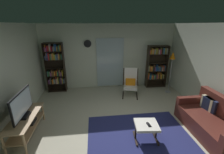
% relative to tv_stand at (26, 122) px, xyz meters
% --- Properties ---
extents(ground_plane, '(7.02, 7.02, 0.00)m').
position_rel_tv_stand_xyz_m(ground_plane, '(2.29, -0.08, -0.34)').
color(ground_plane, '#B7B19B').
extents(wall_back, '(5.60, 0.06, 2.60)m').
position_rel_tv_stand_xyz_m(wall_back, '(2.29, 2.82, 0.96)').
color(wall_back, silver).
rests_on(wall_back, ground).
extents(glass_door_panel, '(1.10, 0.01, 2.00)m').
position_rel_tv_stand_xyz_m(glass_door_panel, '(2.33, 2.75, 0.71)').
color(glass_door_panel, silver).
extents(area_rug, '(2.46, 1.80, 0.01)m').
position_rel_tv_stand_xyz_m(area_rug, '(2.68, -0.37, -0.34)').
color(area_rug, navy).
rests_on(area_rug, ground).
extents(tv_stand, '(0.49, 1.31, 0.52)m').
position_rel_tv_stand_xyz_m(tv_stand, '(0.00, 0.00, 0.00)').
color(tv_stand, tan).
rests_on(tv_stand, ground).
extents(television, '(0.20, 0.96, 0.62)m').
position_rel_tv_stand_xyz_m(television, '(0.00, -0.02, 0.47)').
color(television, black).
rests_on(television, tv_stand).
extents(bookshelf_near_tv, '(0.70, 0.30, 1.92)m').
position_rel_tv_stand_xyz_m(bookshelf_near_tv, '(0.17, 2.59, 0.68)').
color(bookshelf_near_tv, black).
rests_on(bookshelf_near_tv, ground).
extents(bookshelf_near_sofa, '(0.84, 0.30, 1.76)m').
position_rel_tv_stand_xyz_m(bookshelf_near_sofa, '(4.26, 2.56, 0.57)').
color(bookshelf_near_sofa, '#2F2519').
rests_on(bookshelf_near_sofa, ground).
extents(leather_sofa, '(0.88, 1.71, 0.89)m').
position_rel_tv_stand_xyz_m(leather_sofa, '(4.50, -0.47, -0.03)').
color(leather_sofa, '#5C2820').
rests_on(leather_sofa, ground).
extents(lounge_armchair, '(0.69, 0.76, 1.02)m').
position_rel_tv_stand_xyz_m(lounge_armchair, '(2.99, 1.86, 0.19)').
color(lounge_armchair, black).
rests_on(lounge_armchair, ground).
extents(ottoman, '(0.56, 0.53, 0.42)m').
position_rel_tv_stand_xyz_m(ottoman, '(2.80, -0.51, 0.00)').
color(ottoman, white).
rests_on(ottoman, ground).
extents(tv_remote, '(0.04, 0.14, 0.02)m').
position_rel_tv_stand_xyz_m(tv_remote, '(2.83, -0.54, 0.08)').
color(tv_remote, black).
rests_on(tv_remote, ottoman).
extents(cell_phone, '(0.08, 0.15, 0.01)m').
position_rel_tv_stand_xyz_m(cell_phone, '(2.84, -0.55, 0.08)').
color(cell_phone, black).
rests_on(cell_phone, ottoman).
extents(floor_lamp_by_shelf, '(0.22, 0.22, 1.60)m').
position_rel_tv_stand_xyz_m(floor_lamp_by_shelf, '(4.56, 1.90, 0.97)').
color(floor_lamp_by_shelf, '#A5A5AD').
rests_on(floor_lamp_by_shelf, ground).
extents(wall_clock, '(0.29, 0.03, 0.29)m').
position_rel_tv_stand_xyz_m(wall_clock, '(1.45, 2.74, 1.51)').
color(wall_clock, silver).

